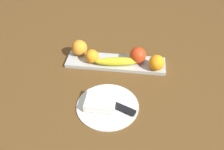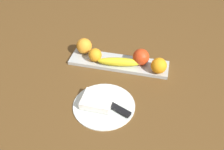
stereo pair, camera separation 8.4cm
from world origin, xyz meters
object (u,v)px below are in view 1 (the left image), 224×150
object	(u,v)px
fruit_tray	(116,63)
dinner_plate	(108,105)
banana	(117,61)
orange_near_apple	(92,56)
folded_napkin	(100,101)
orange_near_banana	(79,48)
apple	(138,55)
orange_center	(157,63)
knife	(121,108)

from	to	relation	value
fruit_tray	dinner_plate	bearing A→B (deg)	90.00
banana	orange_near_apple	bearing A→B (deg)	165.20
dinner_plate	folded_napkin	xyz separation A→B (m)	(0.03, 0.00, 0.02)
orange_near_banana	dinner_plate	distance (m)	0.35
apple	dinner_plate	distance (m)	0.30
banana	dinner_plate	distance (m)	0.24
fruit_tray	banana	xyz separation A→B (m)	(-0.01, 0.03, 0.03)
orange_near_apple	orange_near_banana	world-z (taller)	orange_near_banana
orange_near_apple	folded_napkin	size ratio (longest dim) A/B	0.54
orange_near_apple	orange_center	world-z (taller)	orange_center
orange_near_apple	knife	size ratio (longest dim) A/B	0.35
orange_center	orange_near_banana	bearing A→B (deg)	-10.27
orange_center	folded_napkin	size ratio (longest dim) A/B	0.60
fruit_tray	knife	distance (m)	0.28
orange_center	knife	world-z (taller)	orange_center
orange_near_banana	knife	bearing A→B (deg)	126.03
orange_center	folded_napkin	distance (m)	0.32
apple	folded_napkin	bearing A→B (deg)	64.72
orange_near_apple	orange_near_banana	size ratio (longest dim) A/B	0.84
fruit_tray	orange_near_banana	world-z (taller)	orange_near_banana
dinner_plate	folded_napkin	world-z (taller)	folded_napkin
banana	folded_napkin	bearing A→B (deg)	-107.78
apple	knife	xyz separation A→B (m)	(0.05, 0.29, -0.04)
dinner_plate	knife	size ratio (longest dim) A/B	1.38
folded_napkin	knife	xyz separation A→B (m)	(-0.08, 0.01, -0.01)
fruit_tray	banana	size ratio (longest dim) A/B	2.29
folded_napkin	apple	bearing A→B (deg)	-115.28
fruit_tray	dinner_plate	xyz separation A→B (m)	(-0.00, 0.27, -0.00)
banana	folded_napkin	world-z (taller)	banana
banana	fruit_tray	bearing A→B (deg)	99.90
apple	orange_near_banana	world-z (taller)	apple
knife	orange_near_apple	bearing A→B (deg)	-35.60
fruit_tray	apple	bearing A→B (deg)	-175.23
apple	banana	bearing A→B (deg)	21.00
apple	dinner_plate	bearing A→B (deg)	70.07
folded_napkin	dinner_plate	bearing A→B (deg)	180.00
banana	dinner_plate	xyz separation A→B (m)	(0.01, 0.24, -0.03)
orange_near_banana	dinner_plate	bearing A→B (deg)	120.39
banana	dinner_plate	bearing A→B (deg)	-100.67
orange_near_banana	orange_center	distance (m)	0.36
orange_near_apple	orange_center	bearing A→B (deg)	176.43
orange_center	orange_near_apple	bearing A→B (deg)	-3.57
fruit_tray	orange_near_apple	xyz separation A→B (m)	(0.11, 0.01, 0.04)
orange_near_banana	dinner_plate	world-z (taller)	orange_near_banana
banana	orange_near_banana	distance (m)	0.19
banana	knife	world-z (taller)	banana
orange_center	folded_napkin	xyz separation A→B (m)	(0.21, 0.23, -0.03)
apple	orange_center	bearing A→B (deg)	154.32
orange_near_banana	orange_center	size ratio (longest dim) A/B	1.06
banana	orange_center	bearing A→B (deg)	-10.33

